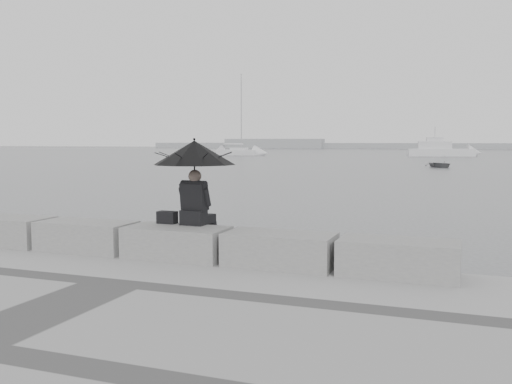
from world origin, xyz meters
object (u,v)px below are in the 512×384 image
at_px(seated_person, 194,161).
at_px(dinghy, 441,164).
at_px(motor_cruiser, 441,150).
at_px(sailboat_left, 239,152).

bearing_deg(seated_person, dinghy, 89.24).
bearing_deg(motor_cruiser, seated_person, -98.49).
bearing_deg(dinghy, sailboat_left, 101.71).
xyz_separation_m(seated_person, sailboat_left, (-30.36, 76.35, -1.50)).
bearing_deg(seated_person, motor_cruiser, 91.46).
xyz_separation_m(sailboat_left, motor_cruiser, (30.56, 4.90, 0.36)).
bearing_deg(motor_cruiser, dinghy, -95.85).
relative_size(sailboat_left, motor_cruiser, 1.32).
height_order(sailboat_left, motor_cruiser, sailboat_left).
distance_m(motor_cruiser, dinghy, 37.20).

